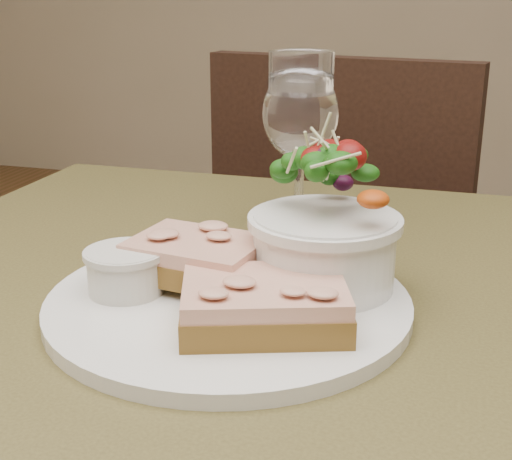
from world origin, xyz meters
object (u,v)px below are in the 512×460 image
(sandwich_back, at_px, (197,257))
(cafe_table, at_px, (260,413))
(dinner_plate, at_px, (228,303))
(ramekin, at_px, (126,269))
(wine_glass, at_px, (300,119))
(chair_far, at_px, (358,367))
(sandwich_front, at_px, (264,304))
(salad_bowl, at_px, (325,217))

(sandwich_back, bearing_deg, cafe_table, 3.88)
(dinner_plate, height_order, ramekin, ramekin)
(cafe_table, bearing_deg, dinner_plate, -149.41)
(sandwich_back, relative_size, ramekin, 1.91)
(dinner_plate, bearing_deg, wine_glass, 86.16)
(chair_far, height_order, ramekin, chair_far)
(wine_glass, bearing_deg, sandwich_front, -82.92)
(dinner_plate, height_order, sandwich_front, sandwich_front)
(sandwich_back, distance_m, wine_glass, 0.20)
(cafe_table, distance_m, wine_glass, 0.29)
(chair_far, distance_m, salad_bowl, 0.88)
(cafe_table, xyz_separation_m, salad_bowl, (0.05, 0.03, 0.17))
(wine_glass, bearing_deg, dinner_plate, -93.84)
(cafe_table, distance_m, salad_bowl, 0.18)
(ramekin, bearing_deg, chair_far, 82.91)
(dinner_plate, bearing_deg, cafe_table, 30.59)
(wine_glass, bearing_deg, chair_far, 90.16)
(dinner_plate, relative_size, ramekin, 4.75)
(dinner_plate, height_order, salad_bowl, salad_bowl)
(chair_far, height_order, sandwich_front, chair_far)
(cafe_table, distance_m, chair_far, 0.81)
(wine_glass, bearing_deg, salad_bowl, -69.14)
(sandwich_front, distance_m, salad_bowl, 0.10)
(salad_bowl, relative_size, wine_glass, 0.73)
(sandwich_front, xyz_separation_m, wine_glass, (-0.03, 0.23, 0.09))
(dinner_plate, bearing_deg, chair_far, 89.13)
(ramekin, bearing_deg, dinner_plate, 9.66)
(cafe_table, xyz_separation_m, wine_glass, (-0.01, 0.18, 0.22))
(sandwich_front, relative_size, salad_bowl, 1.12)
(chair_far, distance_m, dinner_plate, 0.87)
(chair_far, relative_size, sandwich_back, 7.66)
(chair_far, xyz_separation_m, sandwich_front, (0.03, -0.78, 0.48))
(cafe_table, distance_m, sandwich_front, 0.14)
(cafe_table, relative_size, sandwich_front, 5.61)
(cafe_table, xyz_separation_m, sandwich_back, (-0.06, 0.00, 0.14))
(dinner_plate, relative_size, wine_glass, 1.67)
(dinner_plate, xyz_separation_m, salad_bowl, (0.07, 0.04, 0.07))
(salad_bowl, bearing_deg, sandwich_back, -165.73)
(cafe_table, bearing_deg, chair_far, 90.94)
(ramekin, relative_size, salad_bowl, 0.48)
(chair_far, xyz_separation_m, salad_bowl, (0.06, -0.70, 0.53))
(sandwich_back, relative_size, wine_glass, 0.67)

